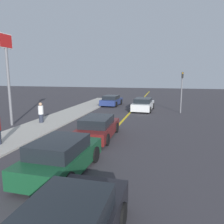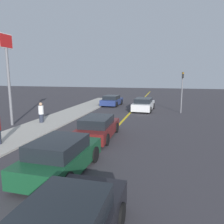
# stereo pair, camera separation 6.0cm
# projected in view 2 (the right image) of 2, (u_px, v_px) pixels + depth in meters

# --- Properties ---
(road_center_line) EXTENTS (0.20, 60.00, 0.01)m
(road_center_line) POSITION_uv_depth(u_px,v_px,m) (126.00, 117.00, 19.71)
(road_center_line) COLOR gold
(road_center_line) RESTS_ON ground_plane
(sidewalk_left) EXTENTS (3.07, 31.74, 0.11)m
(sidewalk_left) POSITION_uv_depth(u_px,v_px,m) (60.00, 118.00, 18.95)
(sidewalk_left) COLOR #ADA89E
(sidewalk_left) RESTS_ON ground_plane
(car_ahead_center) EXTENTS (2.10, 4.22, 1.40)m
(car_ahead_center) POSITION_uv_depth(u_px,v_px,m) (61.00, 156.00, 8.46)
(car_ahead_center) COLOR #144728
(car_ahead_center) RESTS_ON ground_plane
(car_far_distant) EXTENTS (2.03, 4.46, 1.32)m
(car_far_distant) POSITION_uv_depth(u_px,v_px,m) (98.00, 127.00, 13.19)
(car_far_distant) COLOR maroon
(car_far_distant) RESTS_ON ground_plane
(car_parked_left_lot) EXTENTS (2.14, 4.56, 1.33)m
(car_parked_left_lot) POSITION_uv_depth(u_px,v_px,m) (144.00, 104.00, 23.10)
(car_parked_left_lot) COLOR silver
(car_parked_left_lot) RESTS_ON ground_plane
(car_oncoming_far) EXTENTS (2.15, 3.92, 1.25)m
(car_oncoming_far) POSITION_uv_depth(u_px,v_px,m) (112.00, 101.00, 26.73)
(car_oncoming_far) COLOR navy
(car_oncoming_far) RESTS_ON ground_plane
(pedestrian_mid_group) EXTENTS (0.39, 0.39, 1.56)m
(pedestrian_mid_group) POSITION_uv_depth(u_px,v_px,m) (41.00, 113.00, 16.89)
(pedestrian_mid_group) COLOR #282D3D
(pedestrian_mid_group) RESTS_ON sidewalk_left
(traffic_light) EXTENTS (0.18, 0.40, 4.01)m
(traffic_light) POSITION_uv_depth(u_px,v_px,m) (182.00, 88.00, 21.20)
(traffic_light) COLOR slate
(traffic_light) RESTS_ON ground_plane
(roadside_sign) EXTENTS (0.20, 1.36, 6.67)m
(roadside_sign) POSITION_uv_depth(u_px,v_px,m) (7.00, 63.00, 15.81)
(roadside_sign) COLOR slate
(roadside_sign) RESTS_ON ground_plane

